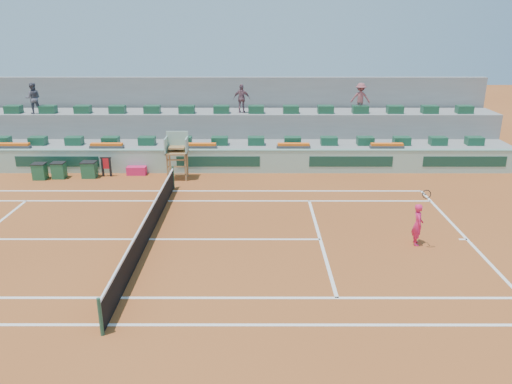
{
  "coord_description": "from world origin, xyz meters",
  "views": [
    {
      "loc": [
        4.02,
        -16.96,
        7.84
      ],
      "look_at": [
        4.0,
        2.5,
        1.0
      ],
      "focal_mm": 35.0,
      "sensor_mm": 36.0,
      "label": 1
    }
  ],
  "objects_px": {
    "player_bag": "(137,171)",
    "drink_cooler_a": "(89,169)",
    "umpire_chair": "(177,149)",
    "tennis_player": "(418,224)"
  },
  "relations": [
    {
      "from": "player_bag",
      "to": "umpire_chair",
      "type": "relative_size",
      "value": 0.42
    },
    {
      "from": "umpire_chair",
      "to": "tennis_player",
      "type": "height_order",
      "value": "umpire_chair"
    },
    {
      "from": "umpire_chair",
      "to": "tennis_player",
      "type": "distance_m",
      "value": 12.64
    },
    {
      "from": "umpire_chair",
      "to": "drink_cooler_a",
      "type": "bearing_deg",
      "value": 178.18
    },
    {
      "from": "player_bag",
      "to": "umpire_chair",
      "type": "height_order",
      "value": "umpire_chair"
    },
    {
      "from": "umpire_chair",
      "to": "player_bag",
      "type": "bearing_deg",
      "value": 165.12
    },
    {
      "from": "player_bag",
      "to": "drink_cooler_a",
      "type": "bearing_deg",
      "value": -168.75
    },
    {
      "from": "umpire_chair",
      "to": "drink_cooler_a",
      "type": "distance_m",
      "value": 4.74
    },
    {
      "from": "player_bag",
      "to": "umpire_chair",
      "type": "bearing_deg",
      "value": -14.88
    },
    {
      "from": "umpire_chair",
      "to": "drink_cooler_a",
      "type": "height_order",
      "value": "umpire_chair"
    }
  ]
}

